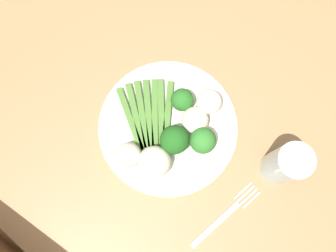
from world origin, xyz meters
TOP-DOWN VIEW (x-y plane):
  - ground_plane at (0.00, 0.00)m, footprint 6.00×6.00m
  - dining_table at (0.00, 0.00)m, footprint 1.10×0.81m
  - plate at (-0.07, -0.05)m, footprint 0.27×0.27m
  - asparagus_bundle at (-0.11, -0.06)m, footprint 0.16×0.15m
  - broccoli_outer_edge at (0.00, -0.04)m, footprint 0.05×0.05m
  - broccoli_front at (-0.08, 0.00)m, footprint 0.04×0.04m
  - broccoli_back_right at (-0.04, -0.07)m, footprint 0.05×0.05m
  - cauliflower_edge at (-0.04, 0.03)m, footprint 0.05×0.05m
  - cauliflower_front_left at (-0.09, -0.14)m, footprint 0.05×0.05m
  - cauliflower_back at (-0.04, -0.12)m, footprint 0.06×0.06m
  - cauliflower_near_center at (-0.04, -0.01)m, footprint 0.05×0.05m
  - fork at (0.12, -0.11)m, footprint 0.04×0.17m
  - water_glass at (0.14, 0.02)m, footprint 0.06×0.06m

SIDE VIEW (x-z plane):
  - ground_plane at x=0.00m, z-range -0.02..0.00m
  - dining_table at x=0.00m, z-range 0.24..0.96m
  - fork at x=0.12m, z-range 0.72..0.72m
  - plate at x=-0.07m, z-range 0.72..0.74m
  - asparagus_bundle at x=-0.11m, z-range 0.74..0.75m
  - cauliflower_front_left at x=-0.09m, z-range 0.74..0.78m
  - cauliflower_edge at x=-0.04m, z-range 0.74..0.79m
  - cauliflower_near_center at x=-0.04m, z-range 0.74..0.79m
  - cauliflower_back at x=-0.04m, z-range 0.74..0.80m
  - broccoli_front at x=-0.08m, z-range 0.74..0.79m
  - broccoli_outer_edge at x=0.00m, z-range 0.74..0.80m
  - broccoli_back_right at x=-0.04m, z-range 0.74..0.81m
  - water_glass at x=0.14m, z-range 0.72..0.84m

